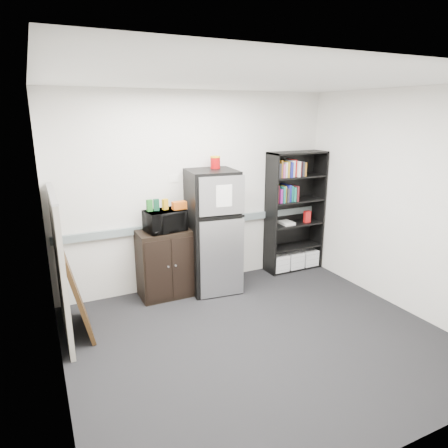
% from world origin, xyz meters
% --- Properties ---
extents(floor, '(4.00, 4.00, 0.00)m').
position_xyz_m(floor, '(0.00, 0.00, 0.00)').
color(floor, black).
rests_on(floor, ground).
extents(wall_back, '(4.00, 0.02, 2.70)m').
position_xyz_m(wall_back, '(0.00, 1.75, 1.35)').
color(wall_back, silver).
rests_on(wall_back, floor).
extents(wall_right, '(0.02, 3.50, 2.70)m').
position_xyz_m(wall_right, '(2.00, 0.00, 1.35)').
color(wall_right, silver).
rests_on(wall_right, floor).
extents(wall_left, '(0.02, 3.50, 2.70)m').
position_xyz_m(wall_left, '(-2.00, 0.00, 1.35)').
color(wall_left, silver).
rests_on(wall_left, floor).
extents(ceiling, '(4.00, 3.50, 0.02)m').
position_xyz_m(ceiling, '(0.00, 0.00, 2.70)').
color(ceiling, white).
rests_on(ceiling, wall_back).
extents(electrical_raceway, '(3.92, 0.05, 0.10)m').
position_xyz_m(electrical_raceway, '(0.00, 1.72, 0.90)').
color(electrical_raceway, slate).
rests_on(electrical_raceway, wall_back).
extents(wall_note, '(0.14, 0.00, 0.10)m').
position_xyz_m(wall_note, '(-0.35, 1.74, 1.55)').
color(wall_note, white).
rests_on(wall_note, wall_back).
extents(bookshelf, '(0.90, 0.34, 1.85)m').
position_xyz_m(bookshelf, '(1.53, 1.57, 0.91)').
color(bookshelf, black).
rests_on(bookshelf, floor).
extents(cubicle_partition, '(0.06, 1.30, 1.62)m').
position_xyz_m(cubicle_partition, '(-1.90, 1.08, 0.81)').
color(cubicle_partition, gray).
rests_on(cubicle_partition, floor).
extents(cabinet, '(0.73, 0.49, 0.92)m').
position_xyz_m(cabinet, '(-0.57, 1.50, 0.46)').
color(cabinet, black).
rests_on(cabinet, floor).
extents(microwave, '(0.55, 0.41, 0.28)m').
position_xyz_m(microwave, '(-0.57, 1.48, 1.06)').
color(microwave, black).
rests_on(microwave, cabinet).
extents(snack_box_a, '(0.08, 0.06, 0.15)m').
position_xyz_m(snack_box_a, '(-0.76, 1.52, 1.27)').
color(snack_box_a, '#1B601F').
rests_on(snack_box_a, microwave).
extents(snack_box_b, '(0.08, 0.06, 0.15)m').
position_xyz_m(snack_box_b, '(-0.67, 1.52, 1.27)').
color(snack_box_b, '#0D3D25').
rests_on(snack_box_b, microwave).
extents(snack_box_c, '(0.08, 0.07, 0.14)m').
position_xyz_m(snack_box_c, '(-0.55, 1.52, 1.26)').
color(snack_box_c, gold).
rests_on(snack_box_c, microwave).
extents(snack_bag, '(0.18, 0.11, 0.10)m').
position_xyz_m(snack_bag, '(-0.38, 1.47, 1.24)').
color(snack_bag, '#CD5814').
rests_on(snack_bag, microwave).
extents(refrigerator, '(0.70, 0.72, 1.68)m').
position_xyz_m(refrigerator, '(0.07, 1.42, 0.84)').
color(refrigerator, black).
rests_on(refrigerator, floor).
extents(coffee_can, '(0.14, 0.14, 0.18)m').
position_xyz_m(coffee_can, '(0.18, 1.55, 1.78)').
color(coffee_can, '#9F0709').
rests_on(coffee_can, refrigerator).
extents(framed_poster, '(0.25, 0.77, 0.98)m').
position_xyz_m(framed_poster, '(-1.77, 1.02, 0.50)').
color(framed_poster, black).
rests_on(framed_poster, floor).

